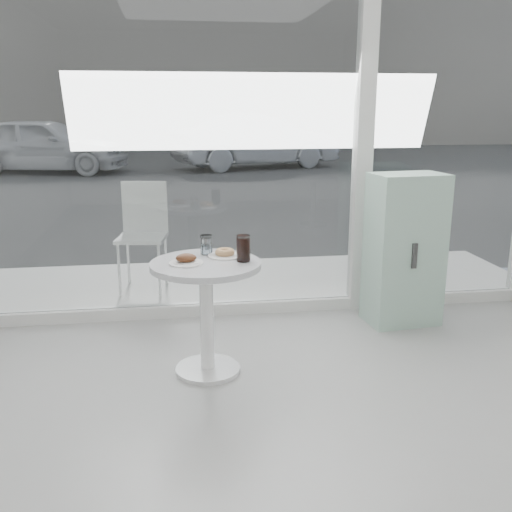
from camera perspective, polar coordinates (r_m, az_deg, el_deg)
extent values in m
cube|color=white|center=(5.00, 0.07, -5.05)|extent=(5.00, 0.12, 0.10)
cube|color=white|center=(4.93, 10.70, 11.66)|extent=(0.14, 0.14, 3.00)
cube|color=white|center=(4.67, -9.53, 10.32)|extent=(3.21, 0.02, 2.60)
cube|color=white|center=(5.24, 18.81, 10.21)|extent=(1.41, 0.02, 2.60)
cylinder|color=white|center=(3.96, -4.82, -11.20)|extent=(0.44, 0.44, 0.03)
cylinder|color=white|center=(3.82, -4.93, -6.40)|extent=(0.09, 0.09, 0.70)
cylinder|color=silver|center=(3.70, -5.06, -0.90)|extent=(0.72, 0.72, 0.04)
cube|color=silver|center=(5.76, -1.12, -2.62)|extent=(5.60, 1.60, 0.05)
cube|color=#313131|center=(17.76, -6.26, 8.98)|extent=(40.00, 24.00, 0.00)
cube|color=gray|center=(26.76, -7.38, 19.43)|extent=(40.00, 2.00, 8.00)
cube|color=#9DC9B0|center=(4.78, 14.61, 0.61)|extent=(0.60, 0.43, 1.23)
cube|color=#333333|center=(4.60, 15.56, 0.01)|extent=(0.04, 0.02, 0.20)
cylinder|color=white|center=(5.38, -13.53, -1.31)|extent=(0.03, 0.03, 0.49)
cylinder|color=white|center=(5.30, -9.65, -1.34)|extent=(0.03, 0.03, 0.49)
cylinder|color=white|center=(5.73, -12.65, -0.29)|extent=(0.03, 0.03, 0.49)
cylinder|color=white|center=(5.65, -9.00, -0.30)|extent=(0.03, 0.03, 0.49)
cube|color=white|center=(5.45, -11.34, 1.79)|extent=(0.50, 0.50, 0.03)
cube|color=white|center=(5.60, -11.05, 4.87)|extent=(0.43, 0.09, 0.49)
imported|color=silver|center=(16.65, -20.34, 10.37)|extent=(4.64, 2.65, 1.49)
imported|color=#9B9EA2|center=(16.83, -0.02, 11.40)|extent=(4.97, 2.90, 1.55)
cylinder|color=white|center=(3.66, -7.00, -0.71)|extent=(0.22, 0.22, 0.01)
cube|color=white|center=(3.64, -6.69, -0.59)|extent=(0.13, 0.12, 0.00)
ellipsoid|color=#341A0E|center=(3.65, -7.02, -0.19)|extent=(0.13, 0.11, 0.06)
ellipsoid|color=#341A0E|center=(3.67, -6.48, -0.17)|extent=(0.07, 0.06, 0.04)
cylinder|color=white|center=(3.81, -3.14, 0.01)|extent=(0.22, 0.22, 0.01)
torus|color=tan|center=(3.80, -3.14, 0.39)|extent=(0.13, 0.13, 0.04)
cylinder|color=white|center=(3.87, -4.99, 1.14)|extent=(0.08, 0.08, 0.13)
cylinder|color=white|center=(3.88, -4.98, 0.75)|extent=(0.07, 0.07, 0.07)
cylinder|color=white|center=(3.88, -4.94, 1.03)|extent=(0.07, 0.07, 0.11)
cylinder|color=white|center=(3.89, -4.93, 0.69)|extent=(0.06, 0.06, 0.06)
cylinder|color=white|center=(3.68, -1.28, 0.77)|extent=(0.09, 0.09, 0.17)
cylinder|color=black|center=(3.68, -1.28, 0.66)|extent=(0.08, 0.08, 0.16)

